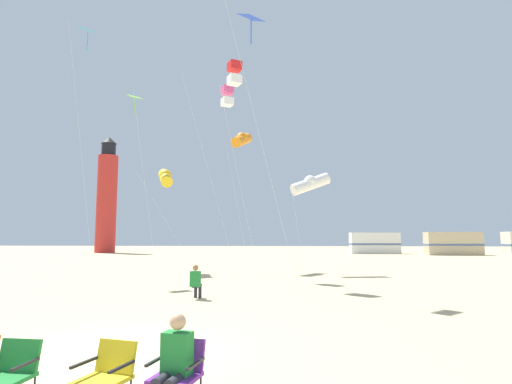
{
  "coord_description": "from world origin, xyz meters",
  "views": [
    {
      "loc": [
        3.16,
        -7.58,
        2.06
      ],
      "look_at": [
        1.41,
        13.63,
        4.43
      ],
      "focal_mm": 29.15,
      "sensor_mm": 36.0,
      "label": 1
    }
  ],
  "objects_px": {
    "kite_tube_gold": "(165,177)",
    "kite_diamond_blue": "(252,28)",
    "kite_flyer_standing": "(196,281)",
    "kite_box_rainbow": "(227,96)",
    "spectator_purple_chair": "(174,362)",
    "kite_tube_white": "(310,183)",
    "camp_chair_yellow": "(108,371)",
    "kite_tube_orange": "(242,140)",
    "rv_van_white": "(374,243)",
    "rv_van_tan": "(453,244)",
    "kite_diamond_cyan": "(87,42)",
    "lighthouse_distant": "(107,198)",
    "camp_chair_green": "(11,370)",
    "kite_diamond_lime": "(135,105)",
    "kite_box_scarlet": "(234,74)",
    "camp_chair_purple": "(179,368)"
  },
  "relations": [
    {
      "from": "camp_chair_yellow",
      "to": "kite_box_scarlet",
      "type": "xyz_separation_m",
      "value": [
        -0.54,
        14.74,
        9.7
      ]
    },
    {
      "from": "camp_chair_purple",
      "to": "rv_van_tan",
      "type": "distance_m",
      "value": 52.35
    },
    {
      "from": "camp_chair_yellow",
      "to": "kite_tube_orange",
      "type": "relative_size",
      "value": 0.09
    },
    {
      "from": "kite_tube_gold",
      "to": "kite_diamond_blue",
      "type": "relative_size",
      "value": 0.56
    },
    {
      "from": "kite_tube_orange",
      "to": "kite_diamond_blue",
      "type": "distance_m",
      "value": 11.06
    },
    {
      "from": "kite_tube_white",
      "to": "lighthouse_distant",
      "type": "xyz_separation_m",
      "value": [
        -27.57,
        32.65,
        2.51
      ]
    },
    {
      "from": "kite_diamond_lime",
      "to": "spectator_purple_chair",
      "type": "bearing_deg",
      "value": -67.29
    },
    {
      "from": "kite_diamond_cyan",
      "to": "kite_diamond_blue",
      "type": "xyz_separation_m",
      "value": [
        9.87,
        -4.9,
        -2.2
      ]
    },
    {
      "from": "rv_van_white",
      "to": "rv_van_tan",
      "type": "xyz_separation_m",
      "value": [
        8.59,
        -4.21,
        0.0
      ]
    },
    {
      "from": "kite_diamond_cyan",
      "to": "rv_van_tan",
      "type": "xyz_separation_m",
      "value": [
        31.25,
        31.35,
        -11.76
      ]
    },
    {
      "from": "spectator_purple_chair",
      "to": "kite_tube_white",
      "type": "distance_m",
      "value": 20.64
    },
    {
      "from": "camp_chair_purple",
      "to": "kite_tube_white",
      "type": "distance_m",
      "value": 20.54
    },
    {
      "from": "kite_diamond_blue",
      "to": "kite_tube_white",
      "type": "bearing_deg",
      "value": 71.21
    },
    {
      "from": "kite_diamond_blue",
      "to": "kite_tube_orange",
      "type": "bearing_deg",
      "value": 98.9
    },
    {
      "from": "kite_diamond_blue",
      "to": "rv_van_white",
      "type": "distance_m",
      "value": 43.5
    },
    {
      "from": "spectator_purple_chair",
      "to": "camp_chair_yellow",
      "type": "bearing_deg",
      "value": -167.28
    },
    {
      "from": "kite_diamond_lime",
      "to": "rv_van_white",
      "type": "relative_size",
      "value": 1.81
    },
    {
      "from": "spectator_purple_chair",
      "to": "kite_diamond_cyan",
      "type": "xyz_separation_m",
      "value": [
        -10.05,
        16.65,
        12.54
      ]
    },
    {
      "from": "kite_flyer_standing",
      "to": "kite_diamond_cyan",
      "type": "distance_m",
      "value": 16.69
    },
    {
      "from": "rv_van_white",
      "to": "rv_van_tan",
      "type": "distance_m",
      "value": 9.56
    },
    {
      "from": "kite_box_scarlet",
      "to": "kite_box_rainbow",
      "type": "distance_m",
      "value": 3.3
    },
    {
      "from": "kite_box_scarlet",
      "to": "kite_diamond_lime",
      "type": "bearing_deg",
      "value": 138.68
    },
    {
      "from": "spectator_purple_chair",
      "to": "rv_van_tan",
      "type": "xyz_separation_m",
      "value": [
        21.21,
        48.0,
        0.78
      ]
    },
    {
      "from": "kite_diamond_cyan",
      "to": "camp_chair_yellow",
      "type": "bearing_deg",
      "value": -60.96
    },
    {
      "from": "lighthouse_distant",
      "to": "rv_van_tan",
      "type": "distance_m",
      "value": 46.84
    },
    {
      "from": "rv_van_tan",
      "to": "camp_chair_green",
      "type": "bearing_deg",
      "value": -115.15
    },
    {
      "from": "kite_flyer_standing",
      "to": "kite_diamond_blue",
      "type": "bearing_deg",
      "value": -121.83
    },
    {
      "from": "kite_tube_gold",
      "to": "kite_diamond_blue",
      "type": "xyz_separation_m",
      "value": [
        6.24,
        -8.5,
        5.09
      ]
    },
    {
      "from": "kite_diamond_cyan",
      "to": "rv_van_tan",
      "type": "height_order",
      "value": "kite_diamond_cyan"
    },
    {
      "from": "camp_chair_green",
      "to": "camp_chair_purple",
      "type": "bearing_deg",
      "value": 9.33
    },
    {
      "from": "kite_tube_orange",
      "to": "kite_diamond_blue",
      "type": "relative_size",
      "value": 0.8
    },
    {
      "from": "kite_box_scarlet",
      "to": "rv_van_white",
      "type": "xyz_separation_m",
      "value": [
        13.94,
        37.5,
        -8.81
      ]
    },
    {
      "from": "spectator_purple_chair",
      "to": "kite_box_rainbow",
      "type": "xyz_separation_m",
      "value": [
        -2.16,
        17.91,
        9.56
      ]
    },
    {
      "from": "camp_chair_green",
      "to": "kite_box_rainbow",
      "type": "xyz_separation_m",
      "value": [
        -0.19,
        17.98,
        9.67
      ]
    },
    {
      "from": "kite_flyer_standing",
      "to": "kite_box_scarlet",
      "type": "distance_m",
      "value": 11.03
    },
    {
      "from": "camp_chair_green",
      "to": "kite_diamond_cyan",
      "type": "xyz_separation_m",
      "value": [
        -8.08,
        16.72,
        12.65
      ]
    },
    {
      "from": "lighthouse_distant",
      "to": "spectator_purple_chair",
      "type": "bearing_deg",
      "value": -64.6
    },
    {
      "from": "kite_flyer_standing",
      "to": "kite_box_rainbow",
      "type": "bearing_deg",
      "value": -85.56
    },
    {
      "from": "rv_van_white",
      "to": "rv_van_tan",
      "type": "bearing_deg",
      "value": -27.59
    },
    {
      "from": "kite_diamond_cyan",
      "to": "kite_diamond_blue",
      "type": "distance_m",
      "value": 11.23
    },
    {
      "from": "kite_box_rainbow",
      "to": "lighthouse_distant",
      "type": "bearing_deg",
      "value": 123.34
    },
    {
      "from": "lighthouse_distant",
      "to": "kite_tube_white",
      "type": "bearing_deg",
      "value": -49.82
    },
    {
      "from": "camp_chair_purple",
      "to": "kite_diamond_cyan",
      "type": "relative_size",
      "value": 0.06
    },
    {
      "from": "spectator_purple_chair",
      "to": "camp_chair_purple",
      "type": "bearing_deg",
      "value": 90.0
    },
    {
      "from": "kite_diamond_cyan",
      "to": "kite_tube_white",
      "type": "bearing_deg",
      "value": 14.53
    },
    {
      "from": "rv_van_white",
      "to": "kite_diamond_lime",
      "type": "bearing_deg",
      "value": -126.53
    },
    {
      "from": "kite_diamond_blue",
      "to": "kite_box_scarlet",
      "type": "bearing_deg",
      "value": 111.12
    },
    {
      "from": "kite_diamond_blue",
      "to": "camp_chair_yellow",
      "type": "bearing_deg",
      "value": -92.95
    },
    {
      "from": "kite_box_rainbow",
      "to": "rv_van_white",
      "type": "relative_size",
      "value": 1.66
    },
    {
      "from": "camp_chair_purple",
      "to": "kite_tube_white",
      "type": "bearing_deg",
      "value": 93.41
    }
  ]
}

